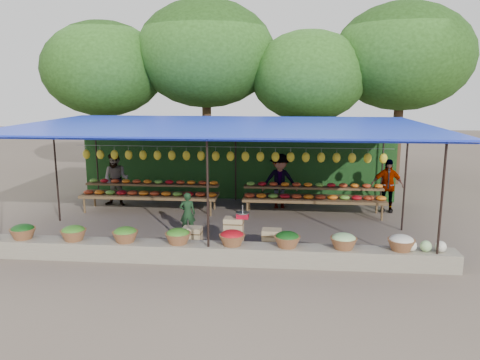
{
  "coord_description": "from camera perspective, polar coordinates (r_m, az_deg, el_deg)",
  "views": [
    {
      "loc": [
        1.58,
        -12.44,
        3.83
      ],
      "look_at": [
        0.4,
        0.2,
        1.26
      ],
      "focal_mm": 35.0,
      "sensor_mm": 36.0,
      "label": 1
    }
  ],
  "objects": [
    {
      "name": "customer_right",
      "position": [
        15.02,
        17.5,
        -0.65
      ],
      "size": [
        0.99,
        0.48,
        1.64
      ],
      "primitive_type": "imported",
      "rotation": [
        0.0,
        0.0,
        -0.08
      ],
      "color": "slate",
      "rests_on": "ground"
    },
    {
      "name": "customer_left",
      "position": [
        15.56,
        -14.86,
        0.06
      ],
      "size": [
        0.87,
        0.69,
        1.72
      ],
      "primitive_type": "imported",
      "rotation": [
        0.0,
        0.0,
        -0.05
      ],
      "color": "slate",
      "rests_on": "ground"
    },
    {
      "name": "stone_curb",
      "position": [
        10.47,
        -3.72,
        -8.86
      ],
      "size": [
        10.6,
        0.55,
        0.4
      ],
      "primitive_type": "cube",
      "color": "#736A5C",
      "rests_on": "ground"
    },
    {
      "name": "stall_canopy",
      "position": [
        12.67,
        -1.86,
        6.19
      ],
      "size": [
        10.8,
        6.6,
        2.82
      ],
      "color": "black",
      "rests_on": "ground"
    },
    {
      "name": "ground",
      "position": [
        13.11,
        -1.83,
        -5.54
      ],
      "size": [
        60.0,
        60.0,
        0.0
      ],
      "primitive_type": "plane",
      "color": "brown",
      "rests_on": "ground"
    },
    {
      "name": "weighing_scale",
      "position": [
        11.0,
        0.32,
        -4.28
      ],
      "size": [
        0.3,
        0.3,
        0.32
      ],
      "color": "#B30E24",
      "rests_on": "crate_counter"
    },
    {
      "name": "crate_counter",
      "position": [
        11.18,
        -0.92,
        -6.89
      ],
      "size": [
        2.36,
        0.36,
        0.77
      ],
      "color": "tan",
      "rests_on": "ground"
    },
    {
      "name": "fruit_table_right",
      "position": [
        14.19,
        8.95,
        -1.82
      ],
      "size": [
        4.21,
        0.95,
        0.93
      ],
      "color": "#4C311E",
      "rests_on": "ground"
    },
    {
      "name": "customer_mid",
      "position": [
        14.79,
        4.87,
        -0.13
      ],
      "size": [
        1.2,
        0.78,
        1.74
      ],
      "primitive_type": "imported",
      "rotation": [
        0.0,
        0.0,
        0.12
      ],
      "color": "slate",
      "rests_on": "ground"
    },
    {
      "name": "produce_baskets",
      "position": [
        10.36,
        -4.3,
        -6.95
      ],
      "size": [
        8.98,
        0.58,
        0.34
      ],
      "color": "brown",
      "rests_on": "stone_curb"
    },
    {
      "name": "netting_backdrop",
      "position": [
        15.88,
        -0.45,
        2.1
      ],
      "size": [
        10.6,
        0.06,
        2.5
      ],
      "primitive_type": "cube",
      "color": "#204819",
      "rests_on": "ground"
    },
    {
      "name": "vendor_seated",
      "position": [
        12.28,
        -6.42,
        -4.06
      ],
      "size": [
        0.44,
        0.31,
        1.13
      ],
      "primitive_type": "imported",
      "rotation": [
        0.0,
        0.0,
        3.25
      ],
      "color": "#18361C",
      "rests_on": "ground"
    },
    {
      "name": "fruit_table_left",
      "position": [
        14.74,
        -10.84,
        -1.39
      ],
      "size": [
        4.21,
        0.95,
        0.93
      ],
      "color": "#4C311E",
      "rests_on": "ground"
    },
    {
      "name": "tree_row",
      "position": [
        18.58,
        2.07,
        14.14
      ],
      "size": [
        16.51,
        5.5,
        7.12
      ],
      "color": "#382014",
      "rests_on": "ground"
    }
  ]
}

